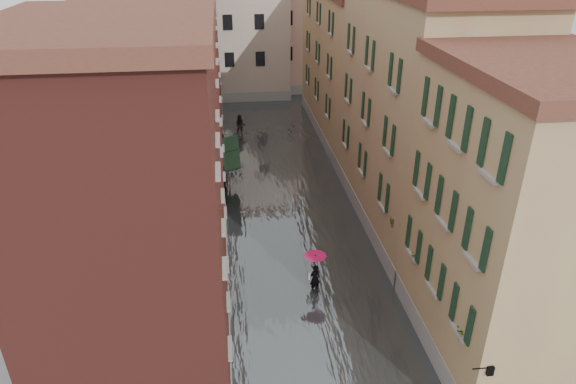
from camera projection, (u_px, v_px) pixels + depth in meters
ground at (321, 326)px, 22.71m from camera, size 120.00×120.00×0.00m
floodwater at (285, 193)px, 34.17m from camera, size 10.00×60.00×0.20m
building_left_near at (132, 235)px, 17.22m from camera, size 6.00×8.00×13.00m
building_left_mid at (163, 130)px, 27.07m from camera, size 6.00×14.00×12.50m
building_left_far at (179, 56)px, 40.00m from camera, size 6.00×16.00×14.00m
building_right_near at (519, 228)px, 19.12m from camera, size 6.00×8.00×11.50m
building_right_mid at (419, 115)px, 28.51m from camera, size 6.00×14.00×13.00m
building_right_far at (354, 66)px, 42.12m from camera, size 6.00×16.00×11.50m
building_end_cream at (228, 31)px, 53.06m from camera, size 12.00×9.00×13.00m
building_end_pink at (310, 30)px, 56.05m from camera, size 10.00×9.00×12.00m
awning_near at (231, 162)px, 32.83m from camera, size 1.09×2.98×2.80m
awning_far at (230, 145)px, 35.44m from camera, size 1.09×2.81×2.80m
wall_lantern at (489, 370)px, 16.52m from camera, size 0.71×0.22×0.35m
window_planters at (422, 259)px, 21.26m from camera, size 0.59×8.56×0.84m
pedestrian_main at (315, 268)px, 24.35m from camera, size 1.06×1.06×2.06m
pedestrian_far at (240, 125)px, 43.56m from camera, size 0.99×0.82×1.86m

